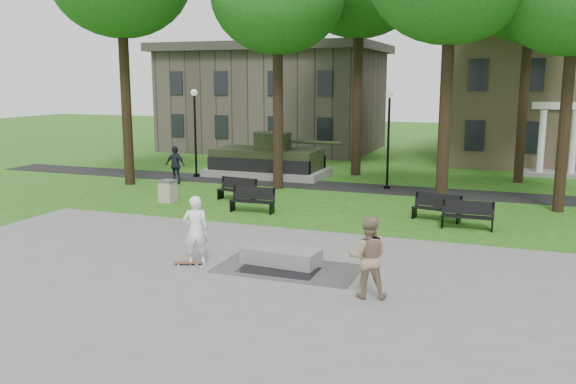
% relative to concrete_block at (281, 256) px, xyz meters
% --- Properties ---
extents(ground, '(120.00, 120.00, 0.00)m').
position_rel_concrete_block_xyz_m(ground, '(-0.09, 1.04, -0.24)').
color(ground, '#235013').
rests_on(ground, ground).
extents(plaza, '(22.00, 16.00, 0.02)m').
position_rel_concrete_block_xyz_m(plaza, '(-0.09, -3.96, -0.23)').
color(plaza, gray).
rests_on(plaza, ground).
extents(footpath, '(44.00, 2.60, 0.01)m').
position_rel_concrete_block_xyz_m(footpath, '(-0.09, 13.04, -0.24)').
color(footpath, black).
rests_on(footpath, ground).
extents(building_left, '(15.00, 10.00, 7.20)m').
position_rel_concrete_block_xyz_m(building_left, '(-11.09, 27.54, 3.35)').
color(building_left, '#4C443D').
rests_on(building_left, ground).
extents(lamp_left, '(0.36, 0.36, 4.73)m').
position_rel_concrete_block_xyz_m(lamp_left, '(-10.09, 13.34, 2.55)').
color(lamp_left, black).
rests_on(lamp_left, ground).
extents(lamp_mid, '(0.36, 0.36, 4.73)m').
position_rel_concrete_block_xyz_m(lamp_mid, '(0.41, 13.34, 2.55)').
color(lamp_mid, black).
rests_on(lamp_mid, ground).
extents(tank_monument, '(7.45, 3.40, 2.40)m').
position_rel_concrete_block_xyz_m(tank_monument, '(-6.55, 15.04, 0.61)').
color(tank_monument, gray).
rests_on(tank_monument, ground).
extents(puddle, '(2.20, 1.20, 0.00)m').
position_rel_concrete_block_xyz_m(puddle, '(0.15, -0.60, -0.22)').
color(puddle, black).
rests_on(puddle, plaza).
extents(concrete_block, '(2.27, 1.17, 0.45)m').
position_rel_concrete_block_xyz_m(concrete_block, '(0.00, 0.00, 0.00)').
color(concrete_block, gray).
rests_on(concrete_block, plaza).
extents(skateboard, '(0.80, 0.46, 0.07)m').
position_rel_concrete_block_xyz_m(skateboard, '(-2.46, -1.04, -0.19)').
color(skateboard, brown).
rests_on(skateboard, plaza).
extents(skateboarder, '(0.87, 0.75, 2.00)m').
position_rel_concrete_block_xyz_m(skateboarder, '(-2.27, -0.89, 0.77)').
color(skateboarder, white).
rests_on(skateboarder, plaza).
extents(friend_watching, '(1.13, 0.97, 2.01)m').
position_rel_concrete_block_xyz_m(friend_watching, '(2.94, -1.83, 0.78)').
color(friend_watching, '#93775F').
rests_on(friend_watching, plaza).
extents(pedestrian_walker, '(1.18, 0.60, 1.94)m').
position_rel_concrete_block_xyz_m(pedestrian_walker, '(-9.98, 10.96, 0.72)').
color(pedestrian_walker, '#20212B').
rests_on(pedestrian_walker, ground).
extents(park_bench_0, '(1.85, 0.77, 1.00)m').
position_rel_concrete_block_xyz_m(park_bench_0, '(-5.18, 8.12, 0.28)').
color(park_bench_0, black).
rests_on(park_bench_0, ground).
extents(park_bench_1, '(1.81, 0.57, 1.00)m').
position_rel_concrete_block_xyz_m(park_bench_1, '(-3.58, 6.16, 0.28)').
color(park_bench_1, black).
rests_on(park_bench_1, ground).
extents(park_bench_2, '(1.85, 0.85, 1.00)m').
position_rel_concrete_block_xyz_m(park_bench_2, '(3.50, 7.25, 0.28)').
color(park_bench_2, black).
rests_on(park_bench_2, ground).
extents(park_bench_3, '(1.81, 0.56, 1.00)m').
position_rel_concrete_block_xyz_m(park_bench_3, '(4.70, 6.27, 0.28)').
color(park_bench_3, black).
rests_on(park_bench_3, ground).
extents(trash_bin, '(0.70, 0.70, 0.96)m').
position_rel_concrete_block_xyz_m(trash_bin, '(-7.86, 6.75, 0.24)').
color(trash_bin, '#BDAD9C').
rests_on(trash_bin, ground).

